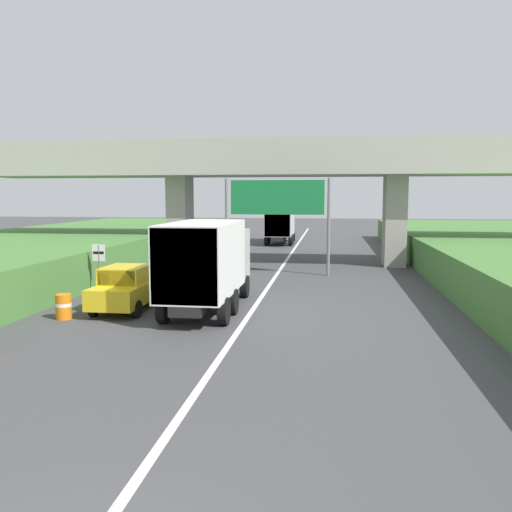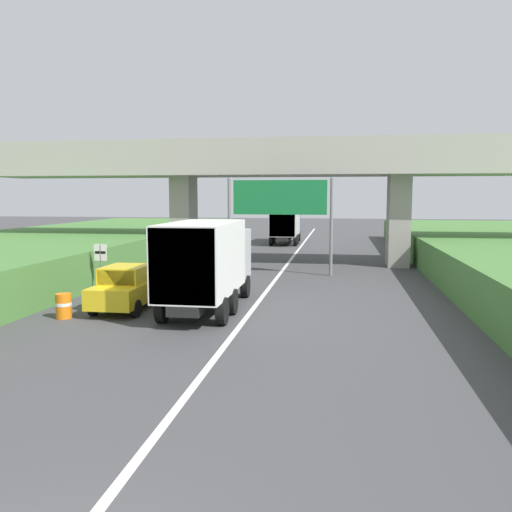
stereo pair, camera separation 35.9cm
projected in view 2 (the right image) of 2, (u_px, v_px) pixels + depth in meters
lane_centre_stripe at (277, 277)px, 28.88m from camera, size 0.20×87.25×0.01m
overpass_bridge at (288, 171)px, 34.01m from camera, size 40.00×4.80×7.87m
overhead_highway_sign at (280, 204)px, 29.52m from camera, size 5.88×0.18×5.37m
speed_limit_sign at (101, 261)px, 24.22m from camera, size 0.60×0.08×2.23m
truck_silver at (208, 261)px, 20.46m from camera, size 2.44×7.30×3.44m
truck_blue at (286, 223)px, 49.16m from camera, size 2.44×7.30×3.44m
car_yellow at (127, 288)px, 20.70m from camera, size 1.86×4.10×1.72m
construction_barrel_2 at (64, 306)px, 19.25m from camera, size 0.57×0.57×0.90m
construction_barrel_3 at (109, 286)px, 23.53m from camera, size 0.57×0.57×0.90m
construction_barrel_4 at (146, 272)px, 27.78m from camera, size 0.57×0.57×0.90m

